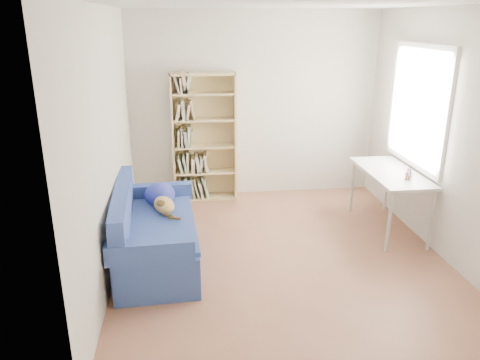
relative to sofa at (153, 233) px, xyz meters
name	(u,v)px	position (x,y,z in m)	size (l,w,h in m)	color
ground	(279,254)	(1.37, -0.05, -0.32)	(4.00, 4.00, 0.00)	brown
room_shell	(293,107)	(1.47, -0.01, 1.32)	(3.54, 4.04, 2.62)	silver
sofa	(153,233)	(0.00, 0.00, 0.00)	(0.89, 1.72, 0.83)	navy
bookshelf	(204,143)	(0.65, 1.80, 0.51)	(0.89, 0.28, 1.79)	tan
desk	(391,177)	(2.81, 0.46, 0.36)	(0.59, 1.28, 0.75)	silver
pen_cup	(409,175)	(2.87, 0.14, 0.49)	(0.08, 0.08, 0.15)	white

